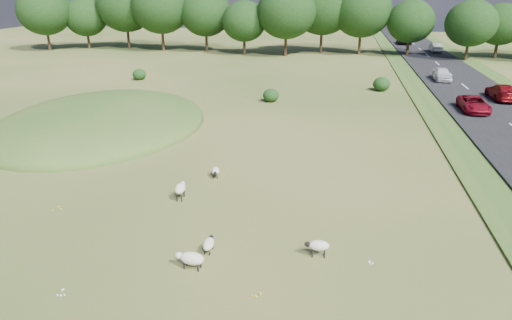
{
  "coord_description": "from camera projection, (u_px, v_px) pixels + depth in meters",
  "views": [
    {
      "loc": [
        6.37,
        -20.24,
        10.42
      ],
      "look_at": [
        2.0,
        4.0,
        1.0
      ],
      "focal_mm": 32.0,
      "sensor_mm": 36.0,
      "label": 1
    }
  ],
  "objects": [
    {
      "name": "car_0",
      "position": [
        412.0,
        32.0,
        100.56
      ],
      "size": [
        2.1,
        5.17,
        1.5
      ],
      "primitive_type": "imported",
      "rotation": [
        0.0,
        0.0,
        3.14
      ],
      "color": "maroon",
      "rests_on": "road"
    },
    {
      "name": "sheep_1",
      "position": [
        209.0,
        244.0,
        19.0
      ],
      "size": [
        0.46,
        1.02,
        0.59
      ],
      "rotation": [
        0.0,
        0.0,
        1.58
      ],
      "color": "beige",
      "rests_on": "ground"
    },
    {
      "name": "treeline",
      "position": [
        295.0,
        12.0,
        72.17
      ],
      "size": [
        96.28,
        14.66,
        11.7
      ],
      "color": "black",
      "rests_on": "ground"
    },
    {
      "name": "sheep_2",
      "position": [
        215.0,
        171.0,
        26.44
      ],
      "size": [
        0.64,
        1.06,
        0.59
      ],
      "rotation": [
        0.0,
        0.0,
        4.96
      ],
      "color": "beige",
      "rests_on": "ground"
    },
    {
      "name": "sheep_4",
      "position": [
        318.0,
        246.0,
        18.59
      ],
      "size": [
        1.03,
        0.51,
        0.74
      ],
      "rotation": [
        0.0,
        0.0,
        3.21
      ],
      "color": "beige",
      "rests_on": "ground"
    },
    {
      "name": "shrubs",
      "position": [
        276.0,
        84.0,
        48.58
      ],
      "size": [
        29.43,
        9.63,
        1.47
      ],
      "color": "black",
      "rests_on": "ground"
    },
    {
      "name": "car_3",
      "position": [
        442.0,
        74.0,
        52.29
      ],
      "size": [
        1.72,
        4.28,
        1.46
      ],
      "primitive_type": "imported",
      "color": "white",
      "rests_on": "road"
    },
    {
      "name": "mound",
      "position": [
        101.0,
        125.0,
        36.4
      ],
      "size": [
        16.0,
        20.0,
        4.0
      ],
      "primitive_type": "ellipsoid",
      "color": "#33561E",
      "rests_on": "ground"
    },
    {
      "name": "sheep_0",
      "position": [
        191.0,
        258.0,
        17.84
      ],
      "size": [
        1.26,
        0.65,
        0.71
      ],
      "rotation": [
        0.0,
        0.0,
        3.04
      ],
      "color": "beige",
      "rests_on": "ground"
    },
    {
      "name": "car_1",
      "position": [
        436.0,
        47.0,
        74.94
      ],
      "size": [
        1.57,
        4.5,
        1.48
      ],
      "primitive_type": "imported",
      "rotation": [
        0.0,
        0.0,
        3.14
      ],
      "color": "#AAADB2",
      "rests_on": "road"
    },
    {
      "name": "car_4",
      "position": [
        502.0,
        92.0,
        43.46
      ],
      "size": [
        2.04,
        5.01,
        1.45
      ],
      "primitive_type": "imported",
      "rotation": [
        0.0,
        0.0,
        3.14
      ],
      "color": "maroon",
      "rests_on": "road"
    },
    {
      "name": "road",
      "position": [
        469.0,
        91.0,
        47.6
      ],
      "size": [
        8.0,
        150.0,
        0.25
      ],
      "primitive_type": "cube",
      "color": "black",
      "rests_on": "ground"
    },
    {
      "name": "ground",
      "position": [
        265.0,
        107.0,
        41.76
      ],
      "size": [
        160.0,
        160.0,
        0.0
      ],
      "primitive_type": "plane",
      "color": "#2F4E18",
      "rests_on": "ground"
    },
    {
      "name": "sheep_3",
      "position": [
        180.0,
        188.0,
        23.64
      ],
      "size": [
        0.6,
        1.2,
        0.86
      ],
      "rotation": [
        0.0,
        0.0,
        1.65
      ],
      "color": "beige",
      "rests_on": "ground"
    },
    {
      "name": "car_6",
      "position": [
        474.0,
        104.0,
        39.39
      ],
      "size": [
        2.09,
        4.54,
        1.26
      ],
      "primitive_type": "imported",
      "color": "maroon",
      "rests_on": "road"
    },
    {
      "name": "car_5",
      "position": [
        404.0,
        40.0,
        84.98
      ],
      "size": [
        2.34,
        5.08,
        1.41
      ],
      "primitive_type": "imported",
      "color": "black",
      "rests_on": "road"
    }
  ]
}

